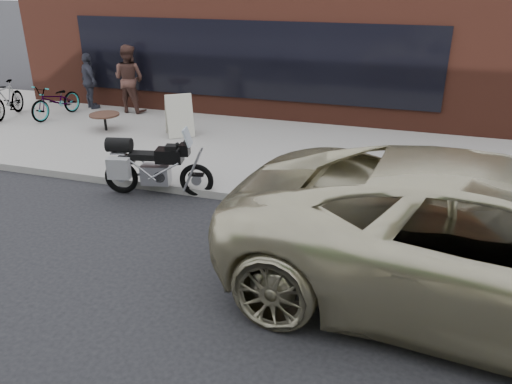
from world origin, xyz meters
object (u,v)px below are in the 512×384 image
object	(u,v)px
motorcycle	(150,166)
bicycle_rear	(7,99)
cafe_patron_right	(89,81)
cafe_patron_left	(129,79)
bicycle_front	(56,101)
minivan	(501,244)
cafe_table	(104,115)
sandwich_sign	(179,115)

from	to	relation	value
motorcycle	bicycle_rear	distance (m)	6.93
bicycle_rear	cafe_patron_right	xyz separation A→B (m)	(1.61, 1.52, 0.30)
cafe_patron_left	bicycle_rear	bearing A→B (deg)	31.83
bicycle_front	bicycle_rear	bearing A→B (deg)	-155.53
bicycle_rear	cafe_patron_left	distance (m)	3.33
cafe_patron_left	cafe_patron_right	bearing A→B (deg)	4.46
minivan	cafe_table	bearing A→B (deg)	66.61
cafe_table	bicycle_rear	bearing A→B (deg)	174.41
minivan	sandwich_sign	bearing A→B (deg)	58.61
cafe_patron_right	motorcycle	bearing A→B (deg)	168.83
cafe_table	cafe_patron_right	world-z (taller)	cafe_patron_right
bicycle_front	sandwich_sign	distance (m)	3.97
motorcycle	sandwich_sign	xyz separation A→B (m)	(-0.91, 3.13, 0.09)
bicycle_front	sandwich_sign	bearing A→B (deg)	0.02
sandwich_sign	cafe_table	xyz separation A→B (m)	(-1.96, -0.21, -0.11)
minivan	cafe_table	world-z (taller)	minivan
bicycle_rear	cafe_patron_right	distance (m)	2.23
cafe_patron_left	cafe_patron_right	size ratio (longest dim) A/B	1.18
sandwich_sign	cafe_patron_left	xyz separation A→B (m)	(-2.29, 1.62, 0.43)
minivan	bicycle_rear	size ratio (longest dim) A/B	4.07
bicycle_rear	cafe_table	world-z (taller)	bicycle_rear
minivan	bicycle_rear	world-z (taller)	minivan
bicycle_front	cafe_table	xyz separation A→B (m)	(1.98, -0.71, -0.06)
minivan	cafe_table	distance (m)	9.75
bicycle_front	cafe_patron_right	xyz separation A→B (m)	(0.33, 1.12, 0.34)
bicycle_front	cafe_patron_left	xyz separation A→B (m)	(1.65, 1.12, 0.48)
bicycle_front	cafe_table	world-z (taller)	bicycle_front
minivan	cafe_patron_left	distance (m)	11.02
bicycle_front	bicycle_rear	distance (m)	1.34
minivan	cafe_patron_left	size ratio (longest dim) A/B	3.53
motorcycle	minivan	bearing A→B (deg)	-30.01
minivan	sandwich_sign	xyz separation A→B (m)	(-6.54, 4.98, -0.26)
motorcycle	minivan	world-z (taller)	minivan
bicycle_front	motorcycle	bearing A→B (deg)	-29.55
minivan	sandwich_sign	size ratio (longest dim) A/B	6.52
sandwich_sign	cafe_patron_right	xyz separation A→B (m)	(-3.61, 1.62, 0.29)
motorcycle	sandwich_sign	distance (m)	3.26
bicycle_rear	sandwich_sign	xyz separation A→B (m)	(5.22, -0.11, 0.02)
bicycle_front	cafe_patron_left	bearing A→B (deg)	41.44
bicycle_front	sandwich_sign	world-z (taller)	sandwich_sign
sandwich_sign	cafe_patron_left	size ratio (longest dim) A/B	0.54
minivan	cafe_patron_right	size ratio (longest dim) A/B	4.17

